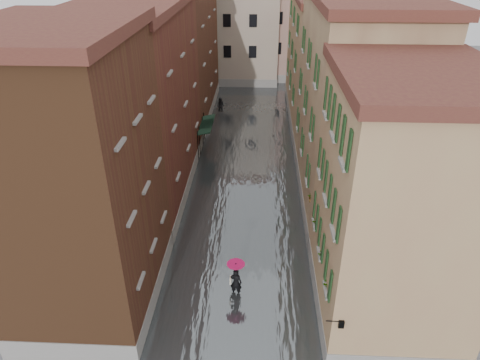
# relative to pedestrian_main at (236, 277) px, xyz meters

# --- Properties ---
(ground) EXTENTS (120.00, 120.00, 0.00)m
(ground) POSITION_rel_pedestrian_main_xyz_m (0.03, 1.60, -1.24)
(ground) COLOR #505053
(ground) RESTS_ON ground
(floodwater) EXTENTS (10.00, 60.00, 0.20)m
(floodwater) POSITION_rel_pedestrian_main_xyz_m (0.03, 14.60, -1.14)
(floodwater) COLOR #4C5255
(floodwater) RESTS_ON ground
(building_left_near) EXTENTS (6.00, 8.00, 13.00)m
(building_left_near) POSITION_rel_pedestrian_main_xyz_m (-6.97, -0.40, 5.26)
(building_left_near) COLOR brown
(building_left_near) RESTS_ON ground
(building_left_mid) EXTENTS (6.00, 14.00, 12.50)m
(building_left_mid) POSITION_rel_pedestrian_main_xyz_m (-6.97, 10.60, 5.01)
(building_left_mid) COLOR #59301C
(building_left_mid) RESTS_ON ground
(building_left_far) EXTENTS (6.00, 16.00, 14.00)m
(building_left_far) POSITION_rel_pedestrian_main_xyz_m (-6.97, 25.60, 5.76)
(building_left_far) COLOR brown
(building_left_far) RESTS_ON ground
(building_right_near) EXTENTS (6.00, 8.00, 11.50)m
(building_right_near) POSITION_rel_pedestrian_main_xyz_m (7.03, -0.40, 4.51)
(building_right_near) COLOR #A97A57
(building_right_near) RESTS_ON ground
(building_right_mid) EXTENTS (6.00, 14.00, 13.00)m
(building_right_mid) POSITION_rel_pedestrian_main_xyz_m (7.03, 10.60, 5.26)
(building_right_mid) COLOR tan
(building_right_mid) RESTS_ON ground
(building_right_far) EXTENTS (6.00, 16.00, 11.50)m
(building_right_far) POSITION_rel_pedestrian_main_xyz_m (7.03, 25.60, 4.51)
(building_right_far) COLOR #A97A57
(building_right_far) RESTS_ON ground
(building_end_cream) EXTENTS (12.00, 9.00, 13.00)m
(building_end_cream) POSITION_rel_pedestrian_main_xyz_m (-2.97, 39.60, 5.26)
(building_end_cream) COLOR #B7AA91
(building_end_cream) RESTS_ON ground
(building_end_pink) EXTENTS (10.00, 9.00, 12.00)m
(building_end_pink) POSITION_rel_pedestrian_main_xyz_m (6.03, 41.60, 4.76)
(building_end_pink) COLOR tan
(building_end_pink) RESTS_ON ground
(awning_near) EXTENTS (1.09, 3.21, 2.80)m
(awning_near) POSITION_rel_pedestrian_main_xyz_m (-3.45, 16.52, 1.23)
(awning_near) COLOR #173323
(awning_near) RESTS_ON ground
(awning_far) EXTENTS (1.09, 3.18, 2.80)m
(awning_far) POSITION_rel_pedestrian_main_xyz_m (-3.45, 17.55, 1.23)
(awning_far) COLOR #173323
(awning_far) RESTS_ON ground
(wall_lantern) EXTENTS (0.71, 0.22, 0.35)m
(wall_lantern) POSITION_rel_pedestrian_main_xyz_m (4.36, -4.40, 1.77)
(wall_lantern) COLOR black
(wall_lantern) RESTS_ON ground
(window_planters) EXTENTS (0.59, 8.04, 0.84)m
(window_planters) POSITION_rel_pedestrian_main_xyz_m (4.15, 0.88, 2.27)
(window_planters) COLOR #A15034
(window_planters) RESTS_ON ground
(pedestrian_main) EXTENTS (0.94, 0.94, 2.06)m
(pedestrian_main) POSITION_rel_pedestrian_main_xyz_m (0.00, 0.00, 0.00)
(pedestrian_main) COLOR black
(pedestrian_main) RESTS_ON ground
(pedestrian_far) EXTENTS (0.98, 0.84, 1.74)m
(pedestrian_far) POSITION_rel_pedestrian_main_xyz_m (-3.07, 26.33, -0.37)
(pedestrian_far) COLOR black
(pedestrian_far) RESTS_ON ground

